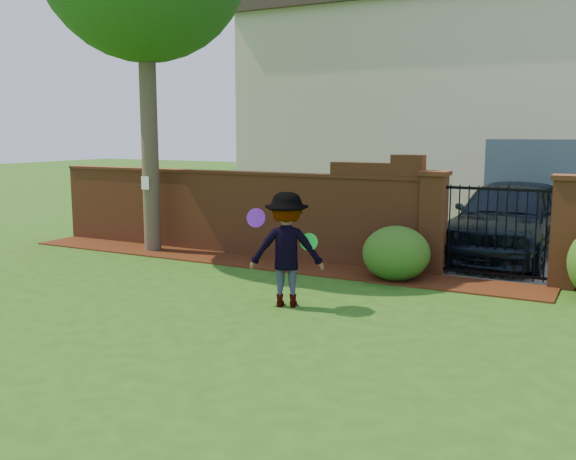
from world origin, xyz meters
The scene contains 14 objects.
ground centered at (0.00, 0.00, -0.01)m, with size 80.00×80.00×0.01m, color #255415.
mulch_bed centered at (-0.95, 3.34, 0.01)m, with size 11.10×1.08×0.03m, color #39180A.
brick_wall centered at (-2.01, 4.00, 0.93)m, with size 8.70×0.31×2.16m.
pillar_left centered at (2.40, 4.00, 0.96)m, with size 0.50×0.50×1.88m.
pillar_right centered at (4.60, 4.00, 0.96)m, with size 0.50×0.50×1.88m.
iron_gate centered at (3.50, 4.00, 0.85)m, with size 1.78×0.03×1.60m.
driveway centered at (3.50, 8.00, 0.01)m, with size 3.20×8.00×0.01m, color gray.
house centered at (1.00, 12.00, 3.16)m, with size 12.40×6.40×6.30m.
car centered at (3.35, 5.98, 0.82)m, with size 1.94×4.82×1.64m, color black.
paper_notice centered at (-3.60, 3.21, 1.50)m, with size 0.20×0.01×0.28m, color white.
shrub_left centered at (1.98, 3.20, 0.48)m, with size 1.17×1.17×0.96m, color #1E5419.
man centered at (1.07, 0.83, 0.85)m, with size 1.10×0.63×1.70m, color gray.
frisbee_purple centered at (0.66, 0.67, 1.32)m, with size 0.29×0.29×0.03m, color purple.
frisbee_green centered at (1.39, 0.94, 0.98)m, with size 0.26×0.26×0.02m, color green.
Camera 1 is at (5.43, -7.32, 2.57)m, focal length 39.80 mm.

